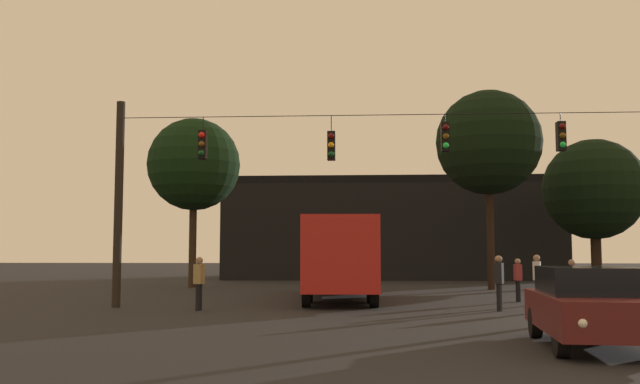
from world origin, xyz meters
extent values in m
plane|color=black|center=(0.00, 24.50, 0.00)|extent=(168.00, 168.00, 0.00)
cylinder|color=black|center=(-8.71, 15.09, 3.43)|extent=(0.28, 0.28, 6.86)
cylinder|color=black|center=(0.00, 15.09, 6.30)|extent=(17.42, 0.02, 0.02)
cylinder|color=black|center=(-5.90, 15.09, 6.07)|extent=(0.03, 0.03, 0.45)
cube|color=black|center=(-5.90, 15.09, 5.37)|extent=(0.26, 0.32, 0.95)
sphere|color=red|center=(-5.90, 14.91, 5.67)|extent=(0.20, 0.20, 0.20)
sphere|color=#5B3D0C|center=(-5.90, 14.91, 5.37)|extent=(0.20, 0.20, 0.20)
sphere|color=#0C4219|center=(-5.90, 14.91, 5.07)|extent=(0.20, 0.20, 0.20)
cylinder|color=black|center=(-1.62, 15.09, 6.03)|extent=(0.03, 0.03, 0.53)
cube|color=black|center=(-1.62, 15.09, 5.29)|extent=(0.26, 0.32, 0.95)
sphere|color=#510A0A|center=(-1.62, 14.91, 5.59)|extent=(0.20, 0.20, 0.20)
sphere|color=orange|center=(-1.62, 14.91, 5.29)|extent=(0.20, 0.20, 0.20)
sphere|color=#0C4219|center=(-1.62, 14.91, 4.99)|extent=(0.20, 0.20, 0.20)
cylinder|color=black|center=(2.09, 15.09, 6.16)|extent=(0.03, 0.03, 0.27)
cube|color=black|center=(2.09, 15.09, 5.54)|extent=(0.26, 0.32, 0.95)
sphere|color=#510A0A|center=(2.09, 14.91, 5.84)|extent=(0.20, 0.20, 0.20)
sphere|color=#5B3D0C|center=(2.09, 14.91, 5.54)|extent=(0.20, 0.20, 0.20)
sphere|color=#1EE04C|center=(2.09, 14.91, 5.24)|extent=(0.20, 0.20, 0.20)
cylinder|color=black|center=(5.80, 15.09, 6.15)|extent=(0.03, 0.03, 0.28)
cube|color=black|center=(5.80, 15.09, 5.53)|extent=(0.26, 0.32, 0.95)
sphere|color=#510A0A|center=(5.80, 14.91, 5.83)|extent=(0.20, 0.20, 0.20)
sphere|color=#5B3D0C|center=(5.80, 14.91, 5.53)|extent=(0.20, 0.20, 0.20)
sphere|color=#1EE04C|center=(5.80, 14.91, 5.23)|extent=(0.20, 0.20, 0.20)
cube|color=#B21E19|center=(-1.51, 19.67, 1.75)|extent=(2.90, 11.08, 2.50)
cube|color=black|center=(-1.51, 19.67, 2.36)|extent=(2.92, 10.43, 0.70)
cylinder|color=black|center=(-2.76, 23.59, 0.50)|extent=(0.32, 1.01, 1.00)
cylinder|color=black|center=(-0.54, 23.67, 0.50)|extent=(0.32, 1.01, 1.00)
cylinder|color=black|center=(-2.53, 17.44, 0.50)|extent=(0.32, 1.01, 1.00)
cylinder|color=black|center=(-0.32, 17.52, 0.50)|extent=(0.32, 1.01, 1.00)
cylinder|color=black|center=(-2.46, 15.46, 0.50)|extent=(0.32, 1.01, 1.00)
cylinder|color=black|center=(-0.24, 15.54, 0.50)|extent=(0.32, 1.01, 1.00)
cube|color=beige|center=(-1.63, 22.97, 2.36)|extent=(2.59, 0.89, 0.56)
cube|color=beige|center=(-1.41, 16.93, 2.36)|extent=(2.59, 0.89, 0.56)
cube|color=#511919|center=(3.68, 6.25, 0.66)|extent=(2.20, 4.45, 0.68)
cube|color=black|center=(3.69, 6.40, 1.26)|extent=(1.79, 2.46, 0.52)
cylinder|color=black|center=(2.76, 4.91, 0.32)|extent=(0.28, 0.66, 0.64)
cylinder|color=black|center=(4.60, 7.59, 0.32)|extent=(0.28, 0.66, 0.64)
cylinder|color=black|center=(3.02, 7.74, 0.32)|extent=(0.28, 0.66, 0.64)
sphere|color=white|center=(2.91, 4.21, 0.66)|extent=(0.18, 0.18, 0.18)
cylinder|color=black|center=(3.55, 14.28, 0.42)|extent=(0.14, 0.14, 0.84)
cylinder|color=black|center=(3.61, 14.43, 0.42)|extent=(0.14, 0.14, 0.84)
cube|color=black|center=(3.58, 14.35, 1.16)|extent=(0.36, 0.42, 0.63)
sphere|color=#8C6B51|center=(3.58, 14.35, 1.59)|extent=(0.23, 0.23, 0.23)
cylinder|color=black|center=(5.35, 16.85, 0.43)|extent=(0.14, 0.14, 0.85)
cylinder|color=black|center=(5.40, 17.00, 0.43)|extent=(0.14, 0.14, 0.85)
cube|color=silver|center=(5.37, 16.92, 1.17)|extent=(0.35, 0.42, 0.64)
sphere|color=#8C6B51|center=(5.37, 16.92, 1.60)|extent=(0.23, 0.23, 0.23)
cylinder|color=black|center=(6.11, 15.29, 0.39)|extent=(0.14, 0.14, 0.78)
cylinder|color=black|center=(6.09, 15.45, 0.39)|extent=(0.14, 0.14, 0.78)
cube|color=#4C4C56|center=(6.10, 15.37, 1.07)|extent=(0.29, 0.39, 0.59)
sphere|color=#8C6B51|center=(6.10, 15.37, 1.47)|extent=(0.21, 0.21, 0.21)
cylinder|color=black|center=(5.07, 18.55, 0.39)|extent=(0.14, 0.14, 0.78)
cylinder|color=black|center=(5.07, 18.39, 0.39)|extent=(0.14, 0.14, 0.78)
cube|color=maroon|center=(5.07, 18.47, 1.07)|extent=(0.25, 0.36, 0.59)
sphere|color=#8C6B51|center=(5.07, 18.47, 1.47)|extent=(0.21, 0.21, 0.21)
cylinder|color=black|center=(-5.74, 14.01, 0.41)|extent=(0.14, 0.14, 0.82)
cylinder|color=black|center=(-5.71, 14.17, 0.41)|extent=(0.14, 0.14, 0.82)
cube|color=#997F4C|center=(-5.72, 14.09, 1.13)|extent=(0.30, 0.40, 0.62)
sphere|color=#8C6B51|center=(-5.72, 14.09, 1.55)|extent=(0.22, 0.22, 0.22)
cube|color=black|center=(1.40, 42.06, 3.15)|extent=(22.44, 10.02, 6.29)
cube|color=black|center=(1.40, 42.06, 6.54)|extent=(22.44, 10.02, 0.50)
cylinder|color=#2D2116|center=(-9.35, 27.89, 2.35)|extent=(0.38, 0.38, 4.69)
sphere|color=black|center=(-9.35, 27.89, 6.38)|extent=(4.81, 4.81, 4.81)
cylinder|color=black|center=(5.66, 26.79, 2.70)|extent=(0.37, 0.37, 5.40)
sphere|color=black|center=(5.66, 26.79, 7.21)|extent=(5.18, 5.18, 5.18)
cylinder|color=black|center=(12.22, 31.41, 1.67)|extent=(0.56, 0.56, 3.34)
sphere|color=black|center=(12.22, 31.41, 5.28)|extent=(5.55, 5.55, 5.55)
camera|label=1|loc=(-0.66, -7.30, 1.80)|focal=38.68mm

